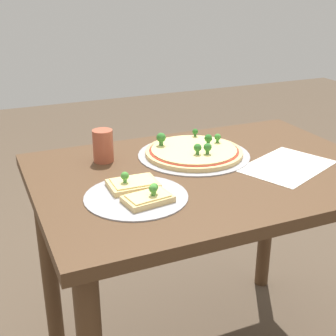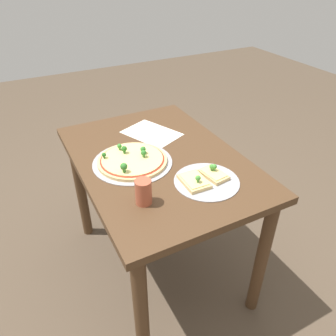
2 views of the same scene
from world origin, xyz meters
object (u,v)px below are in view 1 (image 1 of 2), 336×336
pizza_tray_whole (194,152)px  dining_table (207,204)px  pizza_tray_slice (138,192)px  drinking_cup (103,146)px

pizza_tray_whole → dining_table: bearing=-96.1°
pizza_tray_slice → drinking_cup: 0.29m
pizza_tray_whole → drinking_cup: (-0.29, 0.07, 0.04)m
pizza_tray_whole → pizza_tray_slice: size_ratio=1.32×
pizza_tray_whole → pizza_tray_slice: bearing=-141.6°
pizza_tray_slice → drinking_cup: bearing=92.4°
pizza_tray_slice → dining_table: bearing=19.2°
dining_table → pizza_tray_slice: bearing=-160.8°
dining_table → pizza_tray_whole: (0.01, 0.13, 0.13)m
dining_table → drinking_cup: 0.38m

